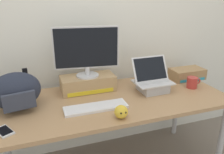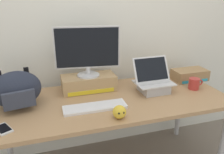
% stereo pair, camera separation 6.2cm
% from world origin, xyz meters
% --- Properties ---
extents(back_wall, '(7.00, 0.10, 2.60)m').
position_xyz_m(back_wall, '(0.00, 0.48, 1.30)').
color(back_wall, silver).
rests_on(back_wall, ground).
extents(desk, '(1.84, 0.77, 0.71)m').
position_xyz_m(desk, '(0.00, 0.00, 0.65)').
color(desk, '#A87F56').
rests_on(desk, ground).
extents(toner_box_yellow, '(0.45, 0.21, 0.13)m').
position_xyz_m(toner_box_yellow, '(-0.14, 0.22, 0.78)').
color(toner_box_yellow, tan).
rests_on(toner_box_yellow, desk).
extents(desktop_monitor, '(0.53, 0.19, 0.41)m').
position_xyz_m(desktop_monitor, '(-0.14, 0.22, 1.05)').
color(desktop_monitor, silver).
rests_on(desktop_monitor, toner_box_yellow).
extents(open_laptop, '(0.32, 0.23, 0.28)m').
position_xyz_m(open_laptop, '(0.37, 0.03, 0.77)').
color(open_laptop, '#ADADB2').
rests_on(open_laptop, desk).
extents(external_keyboard, '(0.46, 0.14, 0.02)m').
position_xyz_m(external_keyboard, '(-0.17, -0.12, 0.72)').
color(external_keyboard, white).
rests_on(external_keyboard, desk).
extents(messenger_backpack, '(0.39, 0.33, 0.26)m').
position_xyz_m(messenger_backpack, '(-0.69, 0.08, 0.84)').
color(messenger_backpack, '#232838').
rests_on(messenger_backpack, desk).
extents(coffee_mug, '(0.13, 0.09, 0.10)m').
position_xyz_m(coffee_mug, '(0.74, -0.02, 0.76)').
color(coffee_mug, '#B2332D').
rests_on(coffee_mug, desk).
extents(cell_phone, '(0.13, 0.15, 0.01)m').
position_xyz_m(cell_phone, '(-0.76, -0.23, 0.72)').
color(cell_phone, silver).
rests_on(cell_phone, desk).
extents(plush_toy, '(0.09, 0.09, 0.09)m').
position_xyz_m(plush_toy, '(-0.04, -0.30, 0.76)').
color(plush_toy, gold).
rests_on(plush_toy, desk).
extents(toner_box_cyan, '(0.32, 0.18, 0.10)m').
position_xyz_m(toner_box_cyan, '(0.83, 0.18, 0.76)').
color(toner_box_cyan, '#9E7A51').
rests_on(toner_box_cyan, desk).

